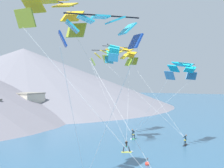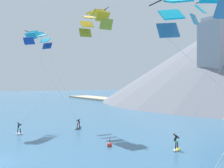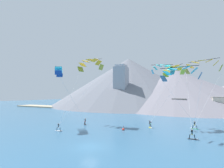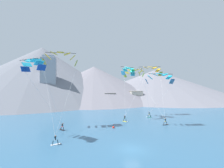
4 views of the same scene
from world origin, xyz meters
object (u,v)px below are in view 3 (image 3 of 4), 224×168
(parafoil_kite_near_trail, at_px, (173,70))
(parafoil_kite_distant_high_outer, at_px, (163,68))
(race_marker_buoy, at_px, (123,129))
(kitesurfer_near_lead, at_px, (193,136))
(kitesurfer_near_trail, at_px, (150,126))
(parafoil_kite_far_right, at_px, (180,72))
(kitesurfer_far_left, at_px, (85,123))
(parafoil_kite_mid_center, at_px, (90,64))
(kitesurfer_mid_center, at_px, (59,129))
(parafoil_kite_far_left, at_px, (59,71))
(parafoil_kite_near_lead, at_px, (202,65))
(kitesurfer_far_right, at_px, (194,126))

(parafoil_kite_near_trail, relative_size, parafoil_kite_distant_high_outer, 2.40)
(race_marker_buoy, bearing_deg, kitesurfer_near_lead, -5.51)
(kitesurfer_near_trail, distance_m, parafoil_kite_far_right, 14.67)
(kitesurfer_far_left, xyz_separation_m, parafoil_kite_distant_high_outer, (19.36, 6.79, 14.25))
(race_marker_buoy, bearing_deg, kitesurfer_near_trail, 44.13)
(parafoil_kite_mid_center, bearing_deg, kitesurfer_near_trail, 0.37)
(parafoil_kite_mid_center, distance_m, race_marker_buoy, 21.12)
(kitesurfer_mid_center, height_order, kitesurfer_far_left, kitesurfer_mid_center)
(parafoil_kite_far_right, bearing_deg, parafoil_kite_distant_high_outer, 112.28)
(kitesurfer_mid_center, bearing_deg, parafoil_kite_far_left, 138.94)
(kitesurfer_near_lead, relative_size, parafoil_kite_near_lead, 0.12)
(parafoil_kite_near_lead, relative_size, parafoil_kite_near_trail, 1.09)
(race_marker_buoy, bearing_deg, parafoil_kite_far_right, -5.65)
(kitesurfer_far_left, height_order, race_marker_buoy, kitesurfer_far_left)
(parafoil_kite_near_trail, bearing_deg, kitesurfer_near_lead, -72.87)
(parafoil_kite_far_right, bearing_deg, kitesurfer_near_trail, 138.35)
(kitesurfer_mid_center, distance_m, kitesurfer_far_left, 8.57)
(parafoil_kite_far_left, xyz_separation_m, race_marker_buoy, (16.62, 2.76, -13.85))
(parafoil_kite_far_right, bearing_deg, parafoil_kite_near_lead, 68.23)
(kitesurfer_mid_center, height_order, parafoil_kite_mid_center, parafoil_kite_mid_center)
(parafoil_kite_near_lead, relative_size, parafoil_kite_distant_high_outer, 2.62)
(kitesurfer_far_right, xyz_separation_m, parafoil_kite_far_left, (-30.87, -10.88, 13.44))
(kitesurfer_near_lead, bearing_deg, kitesurfer_far_right, 86.00)
(kitesurfer_mid_center, xyz_separation_m, race_marker_buoy, (12.19, 6.62, -0.33))
(kitesurfer_far_left, bearing_deg, parafoil_kite_near_lead, 18.62)
(parafoil_kite_far_left, xyz_separation_m, parafoil_kite_distant_high_outer, (24.38, 11.49, 0.71))
(kitesurfer_near_lead, height_order, parafoil_kite_near_lead, parafoil_kite_near_lead)
(parafoil_kite_near_lead, distance_m, parafoil_kite_far_right, 14.04)
(parafoil_kite_near_lead, relative_size, parafoil_kite_mid_center, 0.90)
(parafoil_kite_far_right, bearing_deg, parafoil_kite_near_trail, 98.79)
(kitesurfer_mid_center, distance_m, kitesurfer_far_right, 30.27)
(kitesurfer_far_left, relative_size, race_marker_buoy, 1.64)
(kitesurfer_mid_center, bearing_deg, kitesurfer_far_right, 29.13)
(parafoil_kite_far_right, bearing_deg, kitesurfer_far_right, 75.30)
(kitesurfer_near_trail, xyz_separation_m, parafoil_kite_near_lead, (11.86, 6.65, 14.76))
(race_marker_buoy, bearing_deg, kitesurfer_far_left, 170.56)
(kitesurfer_mid_center, distance_m, parafoil_kite_distant_high_outer, 28.91)
(kitesurfer_far_left, height_order, parafoil_kite_far_right, parafoil_kite_far_right)
(kitesurfer_near_trail, distance_m, parafoil_kite_near_lead, 20.07)
(kitesurfer_near_lead, relative_size, kitesurfer_far_left, 1.10)
(race_marker_buoy, bearing_deg, parafoil_kite_far_left, -170.56)
(parafoil_kite_near_trail, xyz_separation_m, race_marker_buoy, (-10.06, -10.13, -14.17))
(kitesurfer_near_lead, xyz_separation_m, kitesurfer_near_trail, (-8.57, 6.18, -0.02))
(kitesurfer_far_right, bearing_deg, parafoil_kite_far_right, -104.70)
(kitesurfer_mid_center, xyz_separation_m, kitesurfer_far_right, (26.44, 14.74, 0.08))
(parafoil_kite_near_lead, xyz_separation_m, parafoil_kite_distant_high_outer, (-9.12, -2.80, -0.60))
(parafoil_kite_mid_center, relative_size, race_marker_buoy, 16.59)
(kitesurfer_mid_center, bearing_deg, race_marker_buoy, 28.50)
(parafoil_kite_far_right, bearing_deg, kitesurfer_far_left, 172.46)
(parafoil_kite_near_lead, distance_m, parafoil_kite_near_trail, 7.03)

